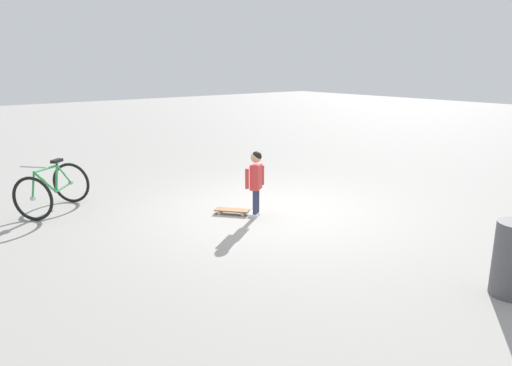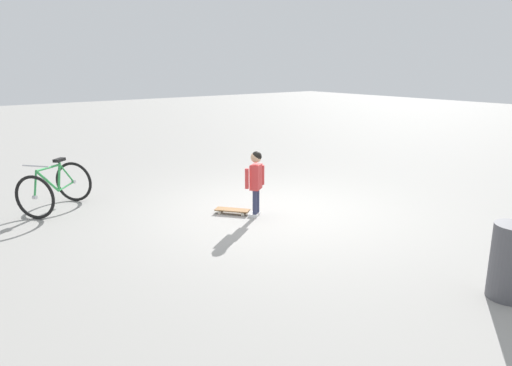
% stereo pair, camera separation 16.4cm
% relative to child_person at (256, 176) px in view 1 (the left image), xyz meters
% --- Properties ---
extents(ground_plane, '(50.00, 50.00, 0.00)m').
position_rel_child_person_xyz_m(ground_plane, '(-0.31, -0.02, -0.66)').
color(ground_plane, gray).
extents(child_person, '(0.41, 0.27, 1.06)m').
position_rel_child_person_xyz_m(child_person, '(0.00, 0.00, 0.00)').
color(child_person, '#2D3351').
rests_on(child_person, ground).
extents(skateboard, '(0.50, 0.56, 0.07)m').
position_rel_child_person_xyz_m(skateboard, '(0.23, -0.33, -0.60)').
color(skateboard, olive).
rests_on(skateboard, ground).
extents(bicycle_mid, '(1.28, 1.23, 0.85)m').
position_rel_child_person_xyz_m(bicycle_mid, '(2.44, -2.31, -0.28)').
color(bicycle_mid, black).
rests_on(bicycle_mid, ground).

